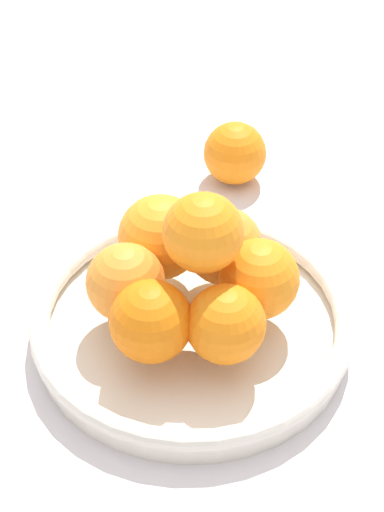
% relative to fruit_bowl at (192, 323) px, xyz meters
% --- Properties ---
extents(ground_plane, '(4.00, 4.00, 0.00)m').
position_rel_fruit_bowl_xyz_m(ground_plane, '(0.00, 0.00, -0.02)').
color(ground_plane, silver).
extents(fruit_bowl, '(0.30, 0.30, 0.04)m').
position_rel_fruit_bowl_xyz_m(fruit_bowl, '(0.00, 0.00, 0.00)').
color(fruit_bowl, silver).
rests_on(fruit_bowl, ground_plane).
extents(orange_pile, '(0.19, 0.18, 0.13)m').
position_rel_fruit_bowl_xyz_m(orange_pile, '(-0.00, -0.00, 0.06)').
color(orange_pile, orange).
rests_on(orange_pile, fruit_bowl).
extents(stray_orange, '(0.07, 0.07, 0.07)m').
position_rel_fruit_bowl_xyz_m(stray_orange, '(-0.25, -0.07, 0.02)').
color(stray_orange, orange).
rests_on(stray_orange, ground_plane).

